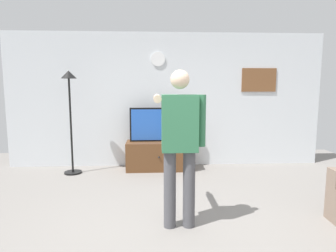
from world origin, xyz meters
TOP-DOWN VIEW (x-y plane):
  - ground_plane at (0.00, 0.00)m, footprint 8.40×8.40m
  - back_wall at (0.00, 2.95)m, footprint 6.40×0.10m
  - tv_stand at (-0.16, 2.60)m, footprint 1.26×0.55m
  - television at (-0.16, 2.65)m, footprint 1.12×0.07m
  - wall_clock at (-0.16, 2.89)m, footprint 0.28×0.03m
  - framed_picture at (1.90, 2.90)m, footprint 0.71×0.04m
  - floor_lamp at (-1.79, 2.40)m, footprint 0.32×0.32m
  - person_standing_nearer_lamp at (0.03, 0.21)m, footprint 0.58×0.78m

SIDE VIEW (x-z plane):
  - ground_plane at x=0.00m, z-range 0.00..0.00m
  - tv_stand at x=-0.16m, z-range 0.00..0.55m
  - television at x=-0.16m, z-range 0.55..1.22m
  - person_standing_nearer_lamp at x=0.03m, z-range 0.12..1.92m
  - back_wall at x=0.00m, z-range 0.00..2.70m
  - floor_lamp at x=-1.79m, z-range 0.41..2.32m
  - framed_picture at x=1.90m, z-range 1.52..2.00m
  - wall_clock at x=-0.16m, z-range 2.03..2.31m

